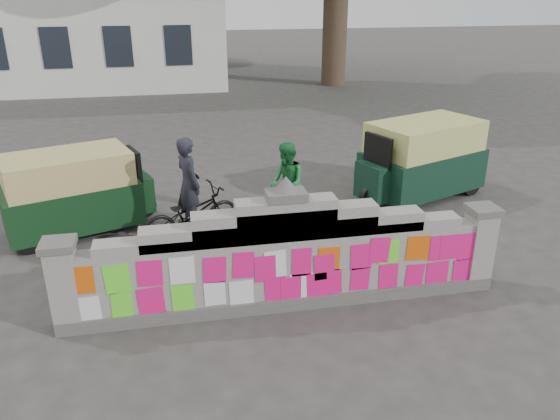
{
  "coord_description": "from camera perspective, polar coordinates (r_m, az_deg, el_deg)",
  "views": [
    {
      "loc": [
        -1.42,
        -6.77,
        4.42
      ],
      "look_at": [
        0.12,
        1.0,
        1.1
      ],
      "focal_mm": 35.0,
      "sensor_mm": 36.0,
      "label": 1
    }
  ],
  "objects": [
    {
      "name": "rickshaw_left",
      "position": [
        10.9,
        -20.66,
        1.84
      ],
      "size": [
        2.87,
        2.02,
        1.54
      ],
      "rotation": [
        0.0,
        0.0,
        0.34
      ],
      "color": "#113318",
      "rests_on": "ground"
    },
    {
      "name": "rickshaw_right",
      "position": [
        12.3,
        14.47,
        5.24
      ],
      "size": [
        3.11,
        2.26,
        1.68
      ],
      "rotation": [
        0.0,
        0.0,
        3.52
      ],
      "color": "black",
      "rests_on": "ground"
    },
    {
      "name": "parapet_wall",
      "position": [
        7.82,
        0.6,
        -5.23
      ],
      "size": [
        6.48,
        0.44,
        2.01
      ],
      "color": "#4C4C49",
      "rests_on": "ground"
    },
    {
      "name": "pedestrian",
      "position": [
        10.64,
        0.72,
        2.83
      ],
      "size": [
        0.69,
        0.84,
        1.59
      ],
      "primitive_type": "imported",
      "rotation": [
        0.0,
        0.0,
        -1.46
      ],
      "color": "#217938",
      "rests_on": "ground"
    },
    {
      "name": "cyclist_rider",
      "position": [
        9.92,
        -9.41,
        1.35
      ],
      "size": [
        0.62,
        0.73,
        1.7
      ],
      "primitive_type": "imported",
      "rotation": [
        0.0,
        0.0,
        1.97
      ],
      "color": "#212129",
      "rests_on": "ground"
    },
    {
      "name": "ground",
      "position": [
        8.21,
        0.57,
        -9.84
      ],
      "size": [
        100.0,
        100.0,
        0.0
      ],
      "primitive_type": "plane",
      "color": "#383533",
      "rests_on": "ground"
    },
    {
      "name": "cyclist_bike",
      "position": [
        10.06,
        -9.29,
        -0.5
      ],
      "size": [
        2.02,
        1.36,
        1.0
      ],
      "primitive_type": "imported",
      "rotation": [
        0.0,
        0.0,
        1.97
      ],
      "color": "black",
      "rests_on": "ground"
    }
  ]
}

